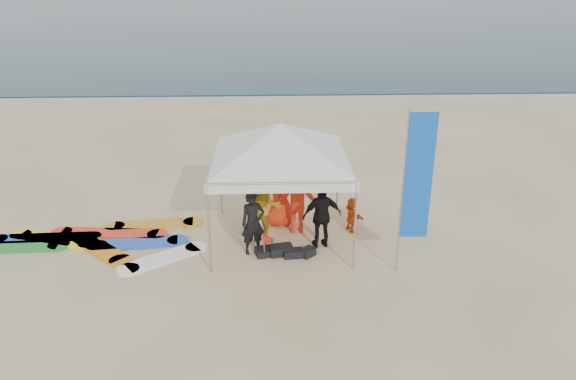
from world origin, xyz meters
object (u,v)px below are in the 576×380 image
at_px(canopy_tent, 280,124).
at_px(marker_pennant, 269,240).
at_px(person_black_b, 322,216).
at_px(person_black_a, 253,223).
at_px(person_yellow, 263,209).
at_px(person_seated, 352,214).
at_px(surfboard_spread, 97,241).
at_px(person_orange_b, 280,192).
at_px(feather_flag, 417,179).
at_px(person_orange_a, 297,198).

distance_m(canopy_tent, marker_pennant, 2.76).
xyz_separation_m(person_black_b, marker_pennant, (-1.30, -0.55, -0.34)).
height_order(person_black_a, person_yellow, person_yellow).
xyz_separation_m(person_yellow, person_seated, (2.31, 0.61, -0.46)).
xyz_separation_m(canopy_tent, surfboard_spread, (-4.66, -0.07, -2.99)).
distance_m(person_orange_b, canopy_tent, 2.22).
relative_size(person_orange_b, feather_flag, 0.49).
relative_size(person_yellow, canopy_tent, 0.40).
bearing_deg(surfboard_spread, marker_pennant, -12.54).
bearing_deg(person_orange_b, person_black_a, 62.43).
distance_m(person_seated, marker_pennant, 2.57).
bearing_deg(person_yellow, person_seated, 9.29).
relative_size(person_yellow, surfboard_spread, 0.34).
bearing_deg(person_yellow, canopy_tent, 25.41).
bearing_deg(person_black_b, person_black_a, -1.88).
relative_size(person_yellow, feather_flag, 0.48).
distance_m(person_orange_a, feather_flag, 3.51).
xyz_separation_m(person_yellow, canopy_tent, (0.45, 0.27, 2.10)).
height_order(person_black_b, marker_pennant, person_black_b).
bearing_deg(person_seated, canopy_tent, 81.72).
distance_m(person_black_b, person_orange_b, 1.59).
height_order(person_orange_b, person_seated, person_orange_b).
height_order(person_yellow, person_seated, person_yellow).
bearing_deg(person_black_a, surfboard_spread, 153.03).
height_order(person_black_a, feather_flag, feather_flag).
bearing_deg(marker_pennant, person_yellow, 100.63).
bearing_deg(person_seated, feather_flag, -172.30).
distance_m(person_seated, canopy_tent, 3.19).
distance_m(person_orange_a, marker_pennant, 1.65).
xyz_separation_m(person_seated, marker_pennant, (-2.16, -1.38, 0.03)).
xyz_separation_m(person_black_a, person_seated, (2.54, 1.10, -0.33)).
bearing_deg(person_black_a, marker_pennant, -54.05).
bearing_deg(marker_pennant, surfboard_spread, 167.46).
distance_m(person_black_a, person_orange_b, 1.66).
height_order(person_orange_b, feather_flag, feather_flag).
xyz_separation_m(person_black_a, person_black_b, (1.68, 0.27, 0.04)).
bearing_deg(person_yellow, person_black_a, -121.17).
xyz_separation_m(person_black_b, canopy_tent, (-1.00, 0.49, 2.19)).
relative_size(person_yellow, person_orange_a, 0.99).
height_order(feather_flag, surfboard_spread, feather_flag).
distance_m(person_black_a, person_yellow, 0.56).
relative_size(person_black_b, canopy_tent, 0.36).
distance_m(person_yellow, feather_flag, 3.89).
xyz_separation_m(person_yellow, feather_flag, (3.34, -1.47, 1.34)).
distance_m(person_yellow, surfboard_spread, 4.31).
distance_m(person_black_a, surfboard_spread, 4.11).
distance_m(person_black_a, person_seated, 2.79).
distance_m(person_orange_a, person_black_b, 1.04).
height_order(person_orange_b, surfboard_spread, person_orange_b).
height_order(person_black_a, person_orange_a, person_orange_a).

